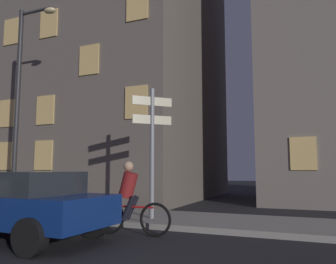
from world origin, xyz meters
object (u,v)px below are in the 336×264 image
object	(u,v)px
car_near_left	(19,203)
cyclist	(130,200)
signpost	(152,142)
street_lamp	(22,90)

from	to	relation	value
car_near_left	cyclist	bearing A→B (deg)	37.24
signpost	cyclist	xyz separation A→B (m)	(0.22, -1.57, -1.42)
signpost	street_lamp	xyz separation A→B (m)	(-5.07, 0.24, 1.98)
street_lamp	cyclist	distance (m)	6.54
cyclist	car_near_left	bearing A→B (deg)	-142.76
signpost	cyclist	size ratio (longest dim) A/B	1.92
street_lamp	car_near_left	bearing A→B (deg)	-42.71
street_lamp	cyclist	size ratio (longest dim) A/B	3.78
car_near_left	signpost	bearing A→B (deg)	61.51
signpost	car_near_left	bearing A→B (deg)	-118.49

